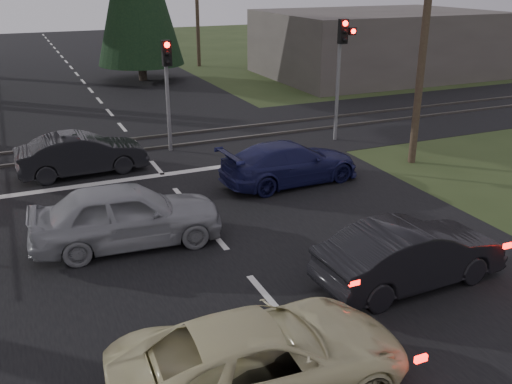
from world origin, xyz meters
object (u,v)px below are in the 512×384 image
traffic_signal_right (342,57)px  traffic_signal_center (167,77)px  dark_hatchback (410,254)px  silver_car (127,215)px  blue_sedan (290,163)px  cream_coupe (262,358)px  utility_pole_near (426,25)px  dark_car_far (82,154)px

traffic_signal_right → traffic_signal_center: (-6.55, 1.20, -0.51)m
dark_hatchback → silver_car: 6.76m
blue_sedan → dark_hatchback: bearing=171.8°
cream_coupe → silver_car: silver_car is taller
utility_pole_near → silver_car: utility_pole_near is taller
blue_sedan → cream_coupe: bearing=146.7°
cream_coupe → blue_sedan: 9.85m
cream_coupe → dark_car_far: (-1.12, 12.12, 0.02)m
silver_car → blue_sedan: bearing=-63.1°
traffic_signal_center → utility_pole_near: utility_pole_near is taller
cream_coupe → silver_car: bearing=10.0°
traffic_signal_center → dark_car_far: traffic_signal_center is taller
traffic_signal_center → dark_hatchback: size_ratio=0.96×
traffic_signal_center → dark_car_far: 4.20m
traffic_signal_center → cream_coupe: bearing=-99.6°
blue_sedan → dark_car_far: bearing=55.4°
dark_car_far → cream_coupe: bearing=-177.2°
traffic_signal_center → blue_sedan: size_ratio=0.90×
silver_car → dark_car_far: (-0.28, 5.90, -0.10)m
utility_pole_near → dark_car_far: bearing=162.6°
traffic_signal_center → utility_pole_near: 9.05m
utility_pole_near → dark_car_far: 12.11m
dark_car_far → dark_hatchback: bearing=-154.5°
traffic_signal_center → silver_car: bearing=-113.5°
cream_coupe → blue_sedan: cream_coupe is taller
silver_car → dark_car_far: bearing=7.1°
traffic_signal_right → dark_hatchback: (-4.49, -10.32, -2.61)m
utility_pole_near → cream_coupe: utility_pole_near is taller
dark_car_far → blue_sedan: bearing=-123.2°
blue_sedan → utility_pole_near: bearing=-92.3°
utility_pole_near → dark_hatchback: (-5.45, -6.85, -4.02)m
traffic_signal_right → cream_coupe: traffic_signal_right is taller
traffic_signal_center → dark_car_far: bearing=-159.4°
traffic_signal_right → traffic_signal_center: bearing=169.6°
utility_pole_near → silver_car: 11.59m
utility_pole_near → dark_car_far: (-10.89, 3.40, -4.04)m
utility_pole_near → traffic_signal_right: bearing=105.3°
silver_car → traffic_signal_center: bearing=-19.1°
traffic_signal_center → blue_sedan: bearing=-62.0°
traffic_signal_right → cream_coupe: size_ratio=0.98×
traffic_signal_right → dark_car_far: bearing=-179.6°
traffic_signal_center → utility_pole_near: (7.50, -4.68, 1.92)m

